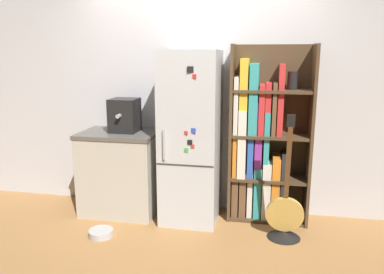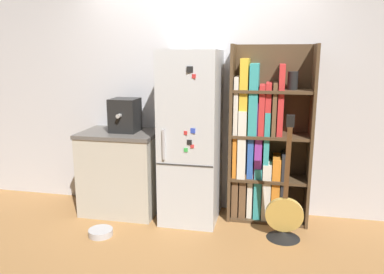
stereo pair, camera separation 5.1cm
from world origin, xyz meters
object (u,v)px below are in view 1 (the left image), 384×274
object	(u,v)px
espresso_machine	(125,115)
pet_bowl	(101,232)
guitar	(284,221)
refrigerator	(191,137)
bookshelf	(262,143)

from	to	relation	value
espresso_machine	pet_bowl	size ratio (longest dim) A/B	1.51
pet_bowl	guitar	bearing A→B (deg)	10.08
espresso_machine	guitar	world-z (taller)	espresso_machine
refrigerator	pet_bowl	bearing A→B (deg)	-142.27
refrigerator	espresso_machine	world-z (taller)	refrigerator
pet_bowl	refrigerator	bearing A→B (deg)	37.73
refrigerator	bookshelf	xyz separation A→B (m)	(0.73, 0.15, -0.07)
bookshelf	pet_bowl	distance (m)	1.86
bookshelf	pet_bowl	size ratio (longest dim) A/B	7.73
guitar	espresso_machine	bearing A→B (deg)	168.86
refrigerator	pet_bowl	world-z (taller)	refrigerator
refrigerator	pet_bowl	size ratio (longest dim) A/B	7.51
guitar	bookshelf	bearing A→B (deg)	118.75
bookshelf	espresso_machine	xyz separation A→B (m)	(-1.47, -0.11, 0.27)
refrigerator	bookshelf	size ratio (longest dim) A/B	0.97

